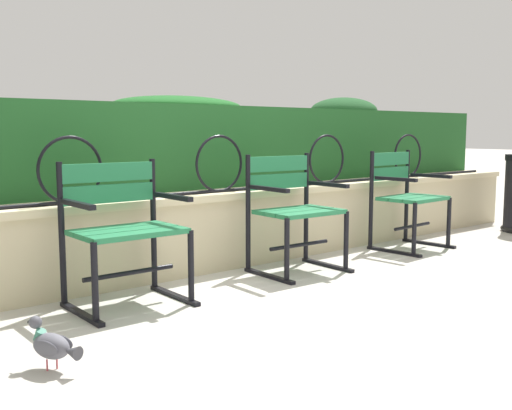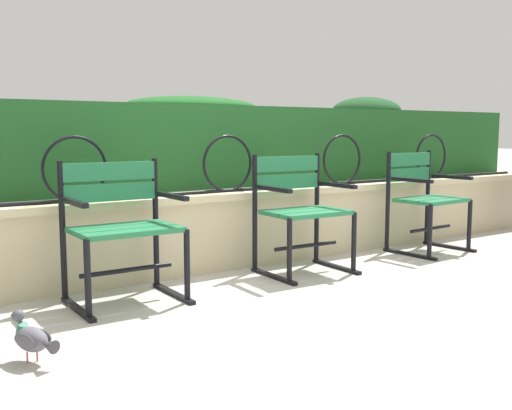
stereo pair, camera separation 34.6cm
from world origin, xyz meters
TOP-DOWN VIEW (x-y plane):
  - ground_plane at (0.00, 0.00)m, footprint 60.00×60.00m
  - stone_wall at (0.00, 0.85)m, footprint 7.90×0.41m
  - iron_arch_fence at (-0.30, 0.78)m, footprint 7.35×0.02m
  - hedge_row at (0.03, 1.37)m, footprint 7.75×0.69m
  - park_chair_centre_left at (-0.79, 0.39)m, footprint 0.64×0.53m
  - park_chair_centre_right at (0.57, 0.39)m, footprint 0.62×0.54m
  - park_chair_rightmost at (1.91, 0.40)m, footprint 0.61×0.55m
  - pigeon_far_side at (-1.50, -0.33)m, footprint 0.17×0.28m

SIDE VIEW (x-z plane):
  - ground_plane at x=0.00m, z-range 0.00..0.00m
  - pigeon_far_side at x=-1.50m, z-range 0.00..0.22m
  - stone_wall at x=0.00m, z-range 0.00..0.57m
  - park_chair_rightmost at x=1.91m, z-range 0.04..0.88m
  - park_chair_centre_right at x=0.57m, z-range 0.04..0.88m
  - park_chair_centre_left at x=-0.79m, z-range 0.04..0.88m
  - iron_arch_fence at x=-0.30m, z-range 0.53..0.95m
  - hedge_row at x=0.03m, z-range 0.53..1.31m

